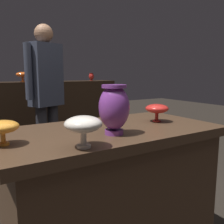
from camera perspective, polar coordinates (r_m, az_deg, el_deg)
The scene contains 10 objects.
display_plinth at distance 1.48m, azimuth -0.41°, elevation -18.91°, with size 1.20×0.64×0.80m.
back_display_shelf at distance 3.44m, azimuth -19.94°, elevation -1.63°, with size 2.60×0.40×0.99m.
vase_centerpiece at distance 1.18m, azimuth 0.49°, elevation 1.05°, with size 0.15×0.15×0.24m.
vase_tall_behind at distance 1.53m, azimuth 10.44°, elevation 0.72°, with size 0.14×0.14×0.11m.
vase_left_accent at distance 0.98m, azimuth -6.75°, elevation -3.01°, with size 0.15×0.15×0.13m.
vase_right_accent at distance 1.10m, azimuth -24.30°, elevation -3.29°, with size 0.13×0.13×0.10m.
shelf_vase_far_right at distance 3.78m, azimuth -4.86°, elevation 8.30°, with size 0.08×0.08×0.11m.
shelf_vase_right at distance 3.60m, azimuth -12.50°, elevation 8.03°, with size 0.09×0.09×0.19m.
shelf_vase_center at distance 3.32m, azimuth -20.24°, elevation 8.19°, with size 0.16×0.16×0.13m.
visitor_center_back at distance 2.54m, azimuth -15.17°, elevation 4.74°, with size 0.44×0.29×1.57m.
Camera 1 is at (-0.68, -1.11, 1.10)m, focal length 39.04 mm.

